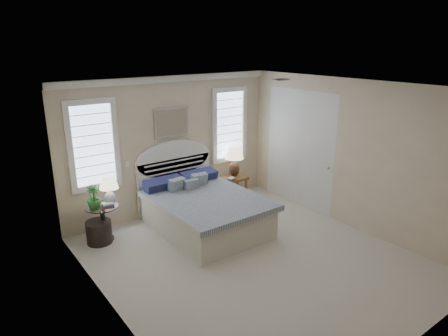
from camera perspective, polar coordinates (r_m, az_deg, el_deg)
floor at (r=6.52m, az=4.18°, el=-12.85°), size 4.50×5.00×0.01m
ceiling at (r=5.66m, az=4.79°, el=11.45°), size 4.50×5.00×0.01m
wall_back at (r=7.93m, az=-7.47°, el=3.21°), size 4.50×0.02×2.70m
wall_left at (r=4.88m, az=-16.09°, el=-6.72°), size 0.02×5.00×2.70m
wall_right at (r=7.57m, az=17.46°, el=1.84°), size 0.02×5.00×2.70m
crown_molding at (r=7.67m, az=-7.71°, el=12.52°), size 4.50×0.08×0.12m
hvac_vent at (r=7.06m, az=7.91°, el=12.40°), size 0.30×0.20×0.02m
switch_plate at (r=7.57m, az=-13.62°, el=0.59°), size 0.08×0.01×0.12m
window_left at (r=7.25m, az=-18.21°, el=3.14°), size 0.90×0.06×1.60m
window_right at (r=8.60m, az=0.71°, el=6.21°), size 0.90×0.06×1.60m
painting at (r=7.79m, az=-7.46°, el=6.50°), size 0.74×0.04×0.58m
closet_door at (r=8.32m, az=10.66°, el=2.67°), size 0.02×1.80×2.40m
bed at (r=7.39m, az=-3.17°, el=-5.66°), size 1.72×2.28×1.47m
side_table_left at (r=7.22m, az=-16.91°, el=-7.03°), size 0.56×0.56×0.63m
nightstand_right at (r=8.62m, az=1.49°, el=-2.17°), size 0.50×0.40×0.53m
floor_pot at (r=7.23m, az=-17.42°, el=-8.73°), size 0.51×0.51×0.39m
lamp_left at (r=7.02m, az=-16.10°, el=-2.66°), size 0.35×0.35×0.53m
lamp_right at (r=8.54m, az=1.45°, el=1.51°), size 0.41×0.41×0.66m
potted_plant at (r=6.97m, az=-18.15°, el=-4.04°), size 0.30×0.30×0.41m
books_left at (r=7.03m, az=-16.25°, el=-5.12°), size 0.23×0.19×0.09m
books_right at (r=8.33m, az=1.05°, el=-1.60°), size 0.16×0.12×0.06m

